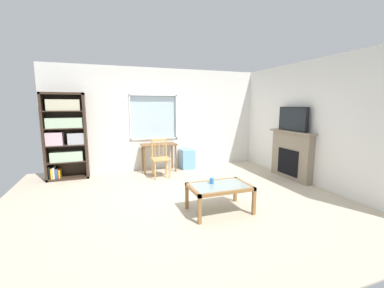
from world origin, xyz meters
TOP-DOWN VIEW (x-y plane):
  - ground at (0.00, 0.00)m, footprint 6.54×5.59m
  - wall_back_with_window at (0.01, 2.29)m, footprint 5.54×0.15m
  - wall_right at (2.83, 0.00)m, footprint 0.12×4.79m
  - bookshelf at (-2.24, 2.05)m, footprint 0.90×0.38m
  - desk_under_window at (-0.09, 1.94)m, footprint 0.89×0.44m
  - wooden_chair at (-0.17, 1.43)m, footprint 0.42×0.40m
  - plastic_drawer_unit at (0.69, 1.99)m, footprint 0.35×0.40m
  - fireplace at (2.67, 0.29)m, footprint 0.26×1.26m
  - tv at (2.66, 0.29)m, footprint 0.06×0.88m
  - coffee_table at (0.29, -0.81)m, footprint 0.96×0.63m
  - sippy_cup at (0.21, -0.68)m, footprint 0.07×0.07m

SIDE VIEW (x-z plane):
  - ground at x=0.00m, z-range -0.02..0.00m
  - plastic_drawer_unit at x=0.69m, z-range 0.00..0.52m
  - coffee_table at x=0.29m, z-range 0.16..0.60m
  - wooden_chair at x=-0.17m, z-range 0.01..0.91m
  - sippy_cup at x=0.21m, z-range 0.44..0.53m
  - fireplace at x=2.67m, z-range 0.00..1.12m
  - desk_under_window at x=-0.09m, z-range 0.23..0.95m
  - bookshelf at x=-2.24m, z-range 0.04..2.03m
  - wall_back_with_window at x=0.01m, z-range -0.01..2.65m
  - wall_right at x=2.83m, z-range 0.00..2.65m
  - tv at x=2.66m, z-range 1.12..1.67m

